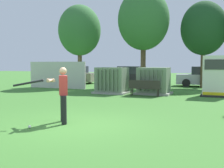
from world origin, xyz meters
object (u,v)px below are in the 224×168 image
object	(u,v)px
park_bench	(144,87)
parked_car_leftmost	(74,75)
transformer_west	(112,81)
generator_enclosure	(216,76)
sports_ball	(30,127)
transformer_mid_west	(154,81)
parked_car_right_of_center	(203,77)
batter	(61,92)
parked_car_left_of_center	(130,76)

from	to	relation	value
park_bench	parked_car_leftmost	distance (m)	11.88
transformer_west	generator_enclosure	world-z (taller)	generator_enclosure
generator_enclosure	sports_ball	xyz separation A→B (m)	(-4.69, -10.36, -1.09)
transformer_mid_west	parked_car_right_of_center	size ratio (longest dim) A/B	0.48
parked_car_leftmost	parked_car_right_of_center	distance (m)	11.65
park_bench	parked_car_right_of_center	size ratio (longest dim) A/B	0.41
park_bench	batter	bearing A→B (deg)	-93.59
transformer_west	generator_enclosure	xyz separation A→B (m)	(6.09, 0.71, 0.35)
transformer_mid_west	parked_car_right_of_center	xyz separation A→B (m)	(2.37, 7.21, -0.04)
park_bench	batter	size ratio (longest dim) A/B	1.04
generator_enclosure	parked_car_left_of_center	bearing A→B (deg)	138.20
batter	parked_car_left_of_center	distance (m)	16.18
park_bench	parked_car_right_of_center	world-z (taller)	parked_car_right_of_center
transformer_west	transformer_mid_west	world-z (taller)	same
batter	transformer_west	bearing A→B (deg)	102.07
transformer_mid_west	batter	distance (m)	9.14
sports_ball	parked_car_leftmost	world-z (taller)	parked_car_leftmost
generator_enclosure	batter	xyz separation A→B (m)	(-4.24, -9.37, -0.16)
transformer_west	generator_enclosure	bearing A→B (deg)	6.68
transformer_west	sports_ball	bearing A→B (deg)	-81.72
sports_ball	transformer_mid_west	bearing A→B (deg)	83.49
transformer_mid_west	batter	xyz separation A→B (m)	(-0.70, -9.11, 0.19)
transformer_west	parked_car_right_of_center	size ratio (longest dim) A/B	0.48
transformer_mid_west	sports_ball	distance (m)	10.19
parked_car_left_of_center	batter	bearing A→B (deg)	-79.15
transformer_mid_west	parked_car_left_of_center	xyz separation A→B (m)	(-3.75, 6.78, -0.04)
sports_ball	generator_enclosure	bearing A→B (deg)	65.65
sports_ball	parked_car_leftmost	bearing A→B (deg)	116.15
sports_ball	parked_car_left_of_center	xyz separation A→B (m)	(-2.60, 16.87, 0.71)
generator_enclosure	park_bench	world-z (taller)	generator_enclosure
batter	parked_car_right_of_center	distance (m)	16.61
transformer_west	park_bench	size ratio (longest dim) A/B	1.16
batter	parked_car_leftmost	size ratio (longest dim) A/B	0.40
transformer_mid_west	generator_enclosure	size ratio (longest dim) A/B	0.91
batter	parked_car_left_of_center	bearing A→B (deg)	100.85
park_bench	batter	xyz separation A→B (m)	(-0.49, -7.80, 0.44)
transformer_west	park_bench	distance (m)	2.51
generator_enclosure	park_bench	bearing A→B (deg)	-157.27
batter	parked_car_leftmost	distance (m)	17.71
batter	park_bench	bearing A→B (deg)	86.41
park_bench	parked_car_left_of_center	world-z (taller)	parked_car_left_of_center
batter	sports_ball	bearing A→B (deg)	-114.41
park_bench	parked_car_right_of_center	distance (m)	8.91
transformer_west	park_bench	world-z (taller)	transformer_west
parked_car_left_of_center	transformer_west	bearing A→B (deg)	-80.62
sports_ball	parked_car_right_of_center	xyz separation A→B (m)	(3.52, 17.31, 0.71)
park_bench	parked_car_left_of_center	xyz separation A→B (m)	(-3.53, 8.09, 0.22)
transformer_west	parked_car_leftmost	size ratio (longest dim) A/B	0.49
sports_ball	batter	bearing A→B (deg)	65.59
parked_car_leftmost	generator_enclosure	bearing A→B (deg)	-25.63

